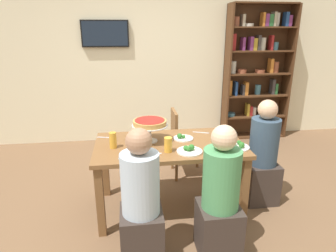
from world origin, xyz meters
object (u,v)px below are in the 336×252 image
television (105,34)px  chair_far_right (183,140)px  bookshelf (256,70)px  cutlery_fork_near (106,137)px  cutlery_knife_near (201,132)px  diner_head_east (262,160)px  salad_plate_spare (189,150)px  salad_plate_far_diner (237,146)px  diner_near_right (220,202)px  beer_glass_amber_short (113,140)px  water_glass_clear_near (132,143)px  cutlery_knife_far (152,155)px  diner_near_left (141,207)px  beer_glass_amber_tall (168,145)px  deep_dish_pizza_stand (150,124)px  cutlery_fork_far (128,159)px  dining_table (169,153)px  salad_plate_near_diner (183,138)px

television → chair_far_right: 2.11m
bookshelf → television: size_ratio=3.07×
cutlery_fork_near → cutlery_knife_near: 1.03m
diner_head_east → cutlery_fork_near: (-1.65, 0.24, 0.25)m
salad_plate_spare → cutlery_fork_near: bearing=148.6°
salad_plate_far_diner → cutlery_knife_near: salad_plate_far_diner is taller
diner_near_right → beer_glass_amber_short: (-0.87, 0.67, 0.33)m
water_glass_clear_near → cutlery_knife_far: (0.18, -0.19, -0.05)m
television → cutlery_knife_far: bearing=-77.9°
chair_far_right → cutlery_knife_near: 0.54m
cutlery_fork_near → salad_plate_spare: bearing=163.0°
diner_near_left → salad_plate_spare: diner_near_left is taller
beer_glass_amber_tall → cutlery_knife_near: (0.43, 0.47, -0.07)m
bookshelf → diner_head_east: (-0.75, -2.00, -0.68)m
cutlery_knife_near → chair_far_right: bearing=-55.1°
diner_near_left → water_glass_clear_near: 0.69m
beer_glass_amber_short → deep_dish_pizza_stand: bearing=18.2°
diner_near_right → salad_plate_far_diner: diner_near_right is taller
diner_head_east → cutlery_fork_far: diner_head_east is taller
cutlery_fork_near → cutlery_fork_far: bearing=126.2°
dining_table → beer_glass_amber_tall: 0.27m
dining_table → diner_near_right: size_ratio=1.28×
cutlery_fork_far → cutlery_fork_near: bearing=131.1°
salad_plate_near_diner → beer_glass_amber_tall: size_ratio=1.47×
salad_plate_spare → cutlery_fork_near: size_ratio=1.33×
chair_far_right → cutlery_knife_near: bearing=13.9°
dining_table → water_glass_clear_near: (-0.37, -0.07, 0.15)m
deep_dish_pizza_stand → cutlery_fork_near: (-0.46, 0.17, -0.19)m
diner_near_right → chair_far_right: 1.43m
cutlery_fork_near → cutlery_knife_far: (0.45, -0.51, 0.00)m
cutlery_fork_far → water_glass_clear_near: bearing=100.3°
bookshelf → diner_near_left: bearing=-127.6°
chair_far_right → salad_plate_spare: 1.01m
diner_near_left → cutlery_knife_near: size_ratio=6.39×
beer_glass_amber_short → cutlery_fork_far: bearing=-64.3°
cutlery_knife_near → cutlery_fork_far: bearing=57.5°
diner_near_right → cutlery_knife_far: 0.72m
diner_near_left → deep_dish_pizza_stand: diner_near_left is taller
bookshelf → dining_table: bearing=-131.2°
salad_plate_far_diner → water_glass_clear_near: size_ratio=2.35×
diner_near_right → cutlery_fork_near: diner_near_right is taller
dining_table → cutlery_knife_near: cutlery_knife_near is taller
bookshelf → diner_near_left: (-2.08, -2.70, -0.68)m
salad_plate_near_diner → beer_glass_amber_tall: 0.36m
television → salad_plate_near_diner: bearing=-67.0°
salad_plate_spare → salad_plate_near_diner: bearing=90.4°
dining_table → beer_glass_amber_short: 0.58m
diner_near_right → deep_dish_pizza_stand: 1.03m
diner_near_right → salad_plate_near_diner: 0.86m
dining_table → cutlery_fork_far: cutlery_fork_far is taller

